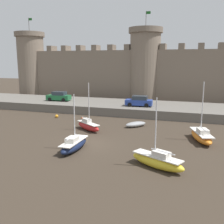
# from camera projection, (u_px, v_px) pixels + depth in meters

# --- Properties ---
(ground_plane) EXTENTS (160.00, 160.00, 0.00)m
(ground_plane) POSITION_uv_depth(u_px,v_px,m) (88.00, 145.00, 26.03)
(ground_plane) COLOR #382D23
(quay_road) EXTENTS (64.05, 10.00, 1.30)m
(quay_road) POSITION_uv_depth(u_px,v_px,m) (131.00, 108.00, 42.71)
(quay_road) COLOR #666059
(quay_road) RESTS_ON ground
(castle) EXTENTS (58.57, 6.52, 17.36)m
(castle) POSITION_uv_depth(u_px,v_px,m) (145.00, 71.00, 51.44)
(castle) COLOR #7A6B5B
(castle) RESTS_ON ground
(sailboat_near_channel_left) EXTENTS (4.72, 3.09, 5.49)m
(sailboat_near_channel_left) POSITION_uv_depth(u_px,v_px,m) (157.00, 161.00, 20.26)
(sailboat_near_channel_left) COLOR yellow
(sailboat_near_channel_left) RESTS_ON ground
(sailboat_foreground_right) EXTENTS (1.36, 4.55, 5.22)m
(sailboat_foreground_right) POSITION_uv_depth(u_px,v_px,m) (74.00, 145.00, 24.26)
(sailboat_foreground_right) COLOR #141E3D
(sailboat_foreground_right) RESTS_ON ground
(rowboat_foreground_centre) EXTENTS (2.81, 2.87, 0.65)m
(rowboat_foreground_centre) POSITION_uv_depth(u_px,v_px,m) (136.00, 124.00, 32.91)
(rowboat_foreground_centre) COLOR gray
(rowboat_foreground_centre) RESTS_ON ground
(sailboat_midflat_right) EXTENTS (4.06, 3.20, 5.70)m
(sailboat_midflat_right) POSITION_uv_depth(u_px,v_px,m) (88.00, 126.00, 31.30)
(sailboat_midflat_right) COLOR red
(sailboat_midflat_right) RESTS_ON ground
(sailboat_midflat_left) EXTENTS (2.87, 5.15, 6.14)m
(sailboat_midflat_left) POSITION_uv_depth(u_px,v_px,m) (201.00, 136.00, 26.99)
(sailboat_midflat_left) COLOR orange
(sailboat_midflat_left) RESTS_ON ground
(mooring_buoy_near_shore) EXTENTS (0.38, 0.38, 0.38)m
(mooring_buoy_near_shore) POSITION_uv_depth(u_px,v_px,m) (83.00, 118.00, 36.94)
(mooring_buoy_near_shore) COLOR #E04C1E
(mooring_buoy_near_shore) RESTS_ON ground
(mooring_buoy_mid_mud) EXTENTS (0.46, 0.46, 0.46)m
(mooring_buoy_mid_mud) POSITION_uv_depth(u_px,v_px,m) (57.00, 116.00, 38.19)
(mooring_buoy_mid_mud) COLOR orange
(mooring_buoy_mid_mud) RESTS_ON ground
(car_quay_centre_west) EXTENTS (4.21, 2.09, 1.62)m
(car_quay_centre_west) POSITION_uv_depth(u_px,v_px,m) (139.00, 101.00, 40.15)
(car_quay_centre_west) COLOR #263F99
(car_quay_centre_west) RESTS_ON quay_road
(car_quay_centre_east) EXTENTS (4.21, 2.09, 1.62)m
(car_quay_centre_east) POSITION_uv_depth(u_px,v_px,m) (59.00, 96.00, 45.57)
(car_quay_centre_east) COLOR #1E6638
(car_quay_centre_east) RESTS_ON quay_road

